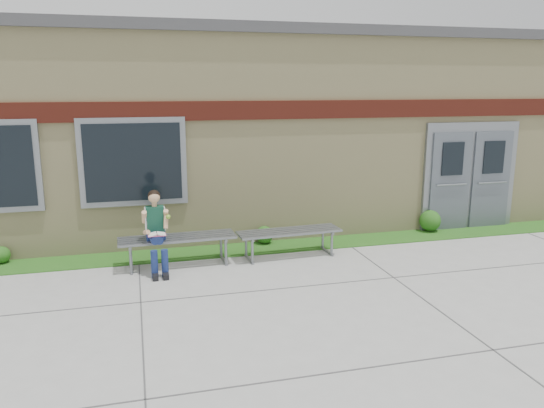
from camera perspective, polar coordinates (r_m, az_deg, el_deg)
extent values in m
plane|color=#9E9E99|center=(8.08, 8.22, -9.68)|extent=(80.00, 80.00, 0.00)
cube|color=#1A5316|center=(10.38, 2.68, -4.43)|extent=(16.00, 0.80, 0.02)
cube|color=beige|center=(13.25, -1.64, 8.05)|extent=(16.00, 6.00, 4.00)
cube|color=#3F3F42|center=(13.25, -1.70, 17.14)|extent=(16.20, 6.20, 0.20)
cube|color=maroon|center=(10.29, 2.20, 10.10)|extent=(16.00, 0.06, 0.35)
cube|color=slate|center=(9.92, -14.70, 4.38)|extent=(1.90, 0.08, 1.60)
cube|color=black|center=(9.88, -14.70, 4.35)|extent=(1.70, 0.04, 1.40)
cube|color=slate|center=(12.20, 20.48, 2.85)|extent=(2.20, 0.08, 2.30)
cube|color=#505761|center=(11.90, 18.60, 2.27)|extent=(0.92, 0.06, 2.10)
cube|color=#505761|center=(12.47, 22.46, 2.42)|extent=(0.92, 0.06, 2.10)
cube|color=slate|center=(9.25, -10.13, -3.60)|extent=(2.00, 0.61, 0.04)
cube|color=slate|center=(9.31, -14.97, -5.48)|extent=(0.07, 0.55, 0.45)
cube|color=slate|center=(9.42, -5.23, -4.88)|extent=(0.07, 0.55, 0.45)
cube|color=slate|center=(9.61, 1.86, -2.96)|extent=(1.91, 0.63, 0.04)
cube|color=slate|center=(9.50, -2.54, -4.76)|extent=(0.08, 0.53, 0.43)
cube|color=slate|center=(9.91, 6.04, -4.08)|extent=(0.08, 0.53, 0.43)
cube|color=navy|center=(9.16, -12.39, -3.26)|extent=(0.32, 0.23, 0.15)
cube|color=#0F3925|center=(9.07, -12.47, -1.56)|extent=(0.30, 0.19, 0.42)
sphere|color=tan|center=(8.98, -12.57, 0.72)|extent=(0.20, 0.20, 0.19)
sphere|color=black|center=(8.99, -12.59, 0.85)|extent=(0.21, 0.21, 0.20)
cylinder|color=navy|center=(8.92, -12.84, -3.59)|extent=(0.14, 0.39, 0.14)
cylinder|color=navy|center=(8.92, -11.77, -3.53)|extent=(0.14, 0.39, 0.14)
cylinder|color=navy|center=(8.82, -12.53, -6.34)|extent=(0.11, 0.11, 0.46)
cylinder|color=navy|center=(8.83, -11.44, -6.27)|extent=(0.11, 0.11, 0.46)
cube|color=black|center=(8.82, -12.44, -7.60)|extent=(0.10, 0.24, 0.09)
cube|color=black|center=(8.83, -11.36, -7.53)|extent=(0.10, 0.24, 0.09)
cylinder|color=tan|center=(8.99, -13.58, -1.36)|extent=(0.09, 0.21, 0.24)
cylinder|color=tan|center=(9.01, -11.35, -1.23)|extent=(0.09, 0.21, 0.24)
cube|color=white|center=(8.79, -12.29, -3.18)|extent=(0.29, 0.21, 0.01)
cube|color=#DC5286|center=(8.79, -12.29, -3.25)|extent=(0.29, 0.22, 0.01)
sphere|color=#86BD32|center=(8.88, -11.11, -1.36)|extent=(0.08, 0.08, 0.08)
sphere|color=#1A5316|center=(10.41, -27.10, -4.88)|extent=(0.30, 0.30, 0.30)
sphere|color=#1A5316|center=(10.41, -0.81, -3.33)|extent=(0.34, 0.34, 0.34)
sphere|color=#1A5316|center=(11.77, 16.64, -1.72)|extent=(0.45, 0.45, 0.45)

